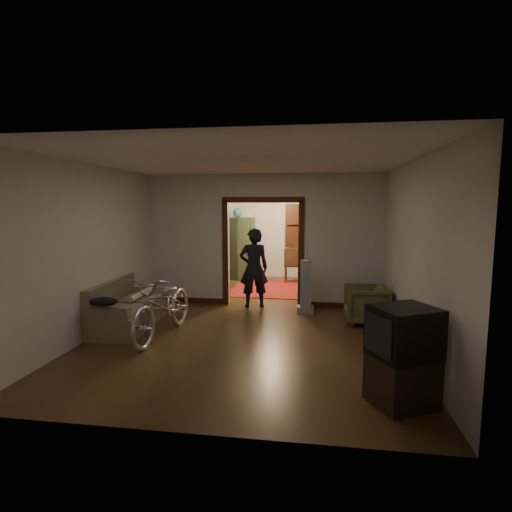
% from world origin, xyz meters
% --- Properties ---
extents(floor, '(5.00, 8.50, 0.01)m').
position_xyz_m(floor, '(0.00, 0.00, 0.00)').
color(floor, '#342110').
rests_on(floor, ground).
extents(ceiling, '(5.00, 8.50, 0.01)m').
position_xyz_m(ceiling, '(0.00, 0.00, 2.80)').
color(ceiling, white).
rests_on(ceiling, floor).
extents(wall_back, '(5.00, 0.02, 2.80)m').
position_xyz_m(wall_back, '(0.00, 4.25, 1.40)').
color(wall_back, beige).
rests_on(wall_back, floor).
extents(wall_left, '(0.02, 8.50, 2.80)m').
position_xyz_m(wall_left, '(-2.50, 0.00, 1.40)').
color(wall_left, beige).
rests_on(wall_left, floor).
extents(wall_right, '(0.02, 8.50, 2.80)m').
position_xyz_m(wall_right, '(2.50, 0.00, 1.40)').
color(wall_right, beige).
rests_on(wall_right, floor).
extents(partition_wall, '(5.00, 0.14, 2.80)m').
position_xyz_m(partition_wall, '(0.00, 0.75, 1.40)').
color(partition_wall, beige).
rests_on(partition_wall, floor).
extents(door_casing, '(1.74, 0.20, 2.32)m').
position_xyz_m(door_casing, '(0.00, 0.75, 1.10)').
color(door_casing, '#34180B').
rests_on(door_casing, floor).
extents(far_window, '(0.98, 0.06, 1.28)m').
position_xyz_m(far_window, '(0.70, 4.21, 1.55)').
color(far_window, black).
rests_on(far_window, wall_back).
extents(chandelier, '(0.24, 0.24, 0.24)m').
position_xyz_m(chandelier, '(0.00, 2.50, 2.35)').
color(chandelier, '#FFE0A5').
rests_on(chandelier, ceiling).
extents(light_switch, '(0.08, 0.01, 0.12)m').
position_xyz_m(light_switch, '(1.05, 0.68, 1.25)').
color(light_switch, silver).
rests_on(light_switch, partition_wall).
extents(sofa, '(0.92, 1.83, 0.82)m').
position_xyz_m(sofa, '(-2.15, -1.17, 0.41)').
color(sofa, '#6E6249').
rests_on(sofa, floor).
extents(rolled_paper, '(0.11, 0.87, 0.11)m').
position_xyz_m(rolled_paper, '(-2.05, -0.87, 0.53)').
color(rolled_paper, beige).
rests_on(rolled_paper, sofa).
extents(jacket, '(0.45, 0.34, 0.13)m').
position_xyz_m(jacket, '(-2.10, -2.08, 0.68)').
color(jacket, black).
rests_on(jacket, sofa).
extents(bicycle, '(0.84, 2.04, 1.05)m').
position_xyz_m(bicycle, '(-1.34, -1.57, 0.52)').
color(bicycle, silver).
rests_on(bicycle, floor).
extents(armchair, '(0.78, 0.76, 0.70)m').
position_xyz_m(armchair, '(2.03, -0.32, 0.35)').
color(armchair, brown).
rests_on(armchair, floor).
extents(tv_stand, '(0.79, 0.77, 0.55)m').
position_xyz_m(tv_stand, '(2.04, -3.37, 0.28)').
color(tv_stand, black).
rests_on(tv_stand, floor).
extents(crt_tv, '(0.81, 0.78, 0.54)m').
position_xyz_m(crt_tv, '(2.04, -3.37, 0.81)').
color(crt_tv, black).
rests_on(crt_tv, tv_stand).
extents(vacuum, '(0.33, 0.27, 1.07)m').
position_xyz_m(vacuum, '(0.93, 0.23, 0.54)').
color(vacuum, gray).
rests_on(vacuum, floor).
extents(person, '(0.70, 0.56, 1.67)m').
position_xyz_m(person, '(-0.17, 0.54, 0.84)').
color(person, black).
rests_on(person, floor).
extents(oriental_rug, '(1.78, 2.32, 0.02)m').
position_xyz_m(oriental_rug, '(-0.10, 2.46, 0.01)').
color(oriental_rug, maroon).
rests_on(oriental_rug, floor).
extents(locker, '(0.98, 0.66, 1.80)m').
position_xyz_m(locker, '(-1.13, 3.69, 0.90)').
color(locker, '#283620').
rests_on(locker, floor).
extents(globe, '(0.27, 0.27, 0.27)m').
position_xyz_m(globe, '(-1.13, 3.69, 1.94)').
color(globe, '#1E5972').
rests_on(globe, locker).
extents(desk, '(0.97, 0.63, 0.67)m').
position_xyz_m(desk, '(1.08, 3.53, 0.33)').
color(desk, black).
rests_on(desk, floor).
extents(desk_chair, '(0.45, 0.45, 0.97)m').
position_xyz_m(desk_chair, '(0.48, 3.41, 0.49)').
color(desk_chair, black).
rests_on(desk_chair, floor).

